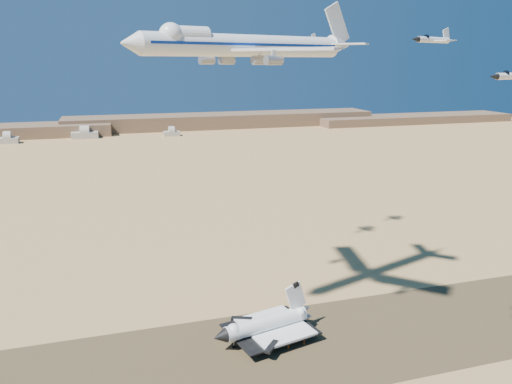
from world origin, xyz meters
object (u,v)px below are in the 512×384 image
object	(u,v)px
carrier_747	(241,45)
crew_c	(297,340)
shuttle	(265,325)
chase_jet_d	(304,40)
crew_a	(304,343)
chase_jet_a	(433,40)
chase_jet_c	(263,48)
crew_b	(288,346)

from	to	relation	value
carrier_747	crew_c	xyz separation A→B (m)	(13.06, -18.32, -91.31)
shuttle	chase_jet_d	distance (m)	127.15
crew_a	chase_jet_a	size ratio (longest dim) A/B	0.13
carrier_747	crew_a	xyz separation A→B (m)	(14.36, -20.76, -91.19)
crew_a	chase_jet_a	bearing A→B (deg)	-132.52
crew_c	chase_jet_c	size ratio (longest dim) A/B	0.10
chase_jet_a	chase_jet_d	size ratio (longest dim) A/B	0.94
crew_a	chase_jet_d	xyz separation A→B (m)	(31.58, 84.35, 95.75)
crew_b	chase_jet_d	distance (m)	133.23
chase_jet_a	crew_b	bearing A→B (deg)	113.84
chase_jet_c	chase_jet_d	distance (m)	25.87
crew_b	chase_jet_d	xyz separation A→B (m)	(37.10, 84.83, 95.79)
crew_a	chase_jet_a	distance (m)	96.99
crew_a	chase_jet_d	distance (m)	131.45
chase_jet_a	chase_jet_d	xyz separation A→B (m)	(12.13, 110.20, 4.31)
carrier_747	shuttle	bearing A→B (deg)	-92.60
crew_c	crew_b	bearing A→B (deg)	60.27
crew_a	crew_c	xyz separation A→B (m)	(-1.30, 2.44, -0.12)
chase_jet_c	chase_jet_a	bearing A→B (deg)	-110.47
shuttle	crew_a	size ratio (longest dim) A/B	19.59
chase_jet_a	chase_jet_d	world-z (taller)	chase_jet_d
chase_jet_c	crew_c	bearing A→B (deg)	-124.93
shuttle	carrier_747	distance (m)	88.57
chase_jet_d	crew_c	bearing A→B (deg)	-128.25
crew_a	chase_jet_d	bearing A→B (deg)	-10.01
chase_jet_c	shuttle	bearing A→B (deg)	-133.38
shuttle	chase_jet_c	xyz separation A→B (m)	(19.65, 64.91, 87.95)
crew_b	crew_a	bearing A→B (deg)	-114.87
crew_b	chase_jet_a	xyz separation A→B (m)	(24.97, -25.37, 91.48)
shuttle	crew_c	world-z (taller)	shuttle
shuttle	crew_c	distance (m)	11.26
carrier_747	chase_jet_a	world-z (taller)	carrier_747
crew_a	chase_jet_c	xyz separation A→B (m)	(9.02, 72.36, 91.65)
carrier_747	chase_jet_c	world-z (taller)	carrier_747
shuttle	crew_c	size ratio (longest dim) A/B	22.65
shuttle	chase_jet_c	bearing A→B (deg)	60.41
shuttle	crew_b	bearing A→B (deg)	-69.96
carrier_747	crew_b	world-z (taller)	carrier_747
chase_jet_a	crew_a	bearing A→B (deg)	106.26
chase_jet_a	chase_jet_d	distance (m)	110.95
shuttle	chase_jet_d	xyz separation A→B (m)	(42.21, 76.91, 92.04)
shuttle	crew_b	distance (m)	10.15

